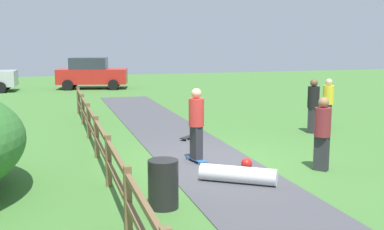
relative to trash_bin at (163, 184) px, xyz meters
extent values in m
plane|color=#427533|center=(1.80, 2.88, -0.45)|extent=(60.00, 60.00, 0.00)
cube|color=#47474C|center=(1.80, 2.88, -0.44)|extent=(2.40, 28.00, 0.02)
cube|color=brown|center=(-0.80, -0.97, 0.10)|extent=(0.12, 0.12, 1.10)
cube|color=brown|center=(-0.80, 1.60, 0.10)|extent=(0.12, 0.12, 1.10)
cube|color=brown|center=(-0.80, 4.17, 0.10)|extent=(0.12, 0.12, 1.10)
cube|color=brown|center=(-0.80, 6.74, 0.10)|extent=(0.12, 0.12, 1.10)
cube|color=brown|center=(-0.80, 9.31, 0.10)|extent=(0.12, 0.12, 1.10)
cube|color=brown|center=(-0.80, 11.88, 0.10)|extent=(0.12, 0.12, 1.10)
cube|color=brown|center=(-0.80, 2.88, 0.05)|extent=(0.08, 18.00, 0.09)
cube|color=brown|center=(-0.80, 2.88, 0.50)|extent=(0.08, 18.00, 0.09)
cylinder|color=black|center=(0.00, 0.00, 0.00)|extent=(0.56, 0.56, 0.90)
cube|color=#265999|center=(1.52, 2.91, -0.36)|extent=(0.36, 0.82, 0.02)
cylinder|color=silver|center=(1.39, 3.16, -0.40)|extent=(0.04, 0.06, 0.06)
cylinder|color=silver|center=(1.54, 3.20, -0.40)|extent=(0.04, 0.06, 0.06)
cylinder|color=silver|center=(1.51, 2.62, -0.40)|extent=(0.04, 0.06, 0.06)
cylinder|color=silver|center=(1.66, 2.65, -0.40)|extent=(0.04, 0.06, 0.06)
cube|color=#2D2D33|center=(1.52, 2.91, 0.07)|extent=(0.26, 0.35, 0.83)
cylinder|color=red|center=(1.52, 2.91, 0.83)|extent=(0.45, 0.45, 0.69)
sphere|color=tan|center=(1.52, 2.91, 1.30)|extent=(0.25, 0.25, 0.25)
cylinder|color=white|center=(1.87, 0.99, -0.25)|extent=(1.57, 1.23, 0.36)
sphere|color=red|center=(2.40, 1.77, -0.25)|extent=(0.26, 0.26, 0.26)
cube|color=black|center=(2.14, 5.63, -0.36)|extent=(0.72, 0.69, 0.02)
cylinder|color=silver|center=(2.29, 5.88, -0.40)|extent=(0.06, 0.06, 0.06)
cylinder|color=silver|center=(2.39, 5.77, -0.40)|extent=(0.06, 0.06, 0.06)
cylinder|color=silver|center=(1.88, 5.50, -0.40)|extent=(0.06, 0.06, 0.06)
cylinder|color=silver|center=(1.98, 5.39, -0.40)|extent=(0.06, 0.06, 0.06)
cube|color=#2D2D33|center=(7.44, 6.39, -0.05)|extent=(0.37, 0.37, 0.79)
cylinder|color=yellow|center=(7.44, 6.39, 0.67)|extent=(0.54, 0.54, 0.66)
sphere|color=beige|center=(7.44, 6.39, 1.12)|extent=(0.24, 0.24, 0.24)
cube|color=#2D2D33|center=(4.14, 1.41, -0.04)|extent=(0.36, 0.37, 0.81)
cylinder|color=maroon|center=(4.14, 1.41, 0.70)|extent=(0.54, 0.54, 0.68)
sphere|color=#9E704C|center=(4.14, 1.41, 1.17)|extent=(0.24, 0.24, 0.24)
cube|color=#2D2D33|center=(6.32, 5.50, -0.03)|extent=(0.38, 0.34, 0.83)
cylinder|color=black|center=(6.32, 5.50, 0.73)|extent=(0.53, 0.53, 0.70)
sphere|color=brown|center=(6.32, 5.50, 1.21)|extent=(0.25, 0.25, 0.25)
cylinder|color=black|center=(-4.44, 22.58, -0.13)|extent=(0.66, 0.30, 0.64)
cylinder|color=black|center=(-4.60, 20.83, -0.13)|extent=(0.66, 0.30, 0.64)
cube|color=red|center=(0.63, 21.82, 0.32)|extent=(4.47, 2.59, 0.90)
cube|color=#2D333D|center=(0.44, 21.87, 1.12)|extent=(2.49, 2.01, 0.70)
cylinder|color=black|center=(2.14, 22.38, -0.13)|extent=(0.68, 0.38, 0.64)
cylinder|color=black|center=(1.75, 20.67, -0.13)|extent=(0.68, 0.38, 0.64)
cylinder|color=black|center=(-0.49, 22.98, -0.13)|extent=(0.68, 0.38, 0.64)
cylinder|color=black|center=(-0.88, 21.26, -0.13)|extent=(0.68, 0.38, 0.64)
camera|label=1|loc=(-1.90, -8.24, 2.63)|focal=44.91mm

